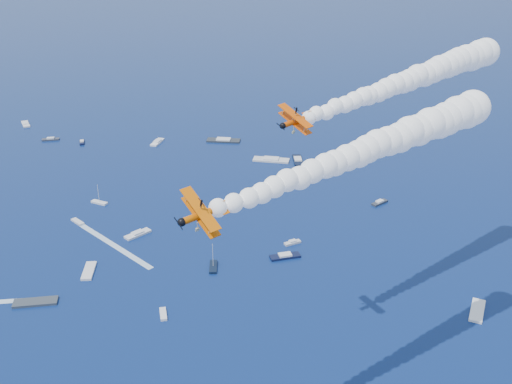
{
  "coord_description": "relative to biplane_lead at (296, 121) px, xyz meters",
  "views": [
    {
      "loc": [
        0.38,
        -80.25,
        99.44
      ],
      "look_at": [
        2.63,
        19.05,
        51.76
      ],
      "focal_mm": 43.32,
      "sensor_mm": 36.0,
      "label": 1
    }
  ],
  "objects": [
    {
      "name": "spectator_boats",
      "position": [
        -23.06,
        86.96,
        -58.71
      ],
      "size": [
        231.24,
        173.55,
        0.7
      ],
      "color": "silver",
      "rests_on": "ground"
    },
    {
      "name": "smoke_trail_trail",
      "position": [
        10.47,
        -16.19,
        -0.07
      ],
      "size": [
        69.66,
        65.27,
        12.16
      ],
      "primitive_type": null,
      "rotation": [
        0.0,
        0.0,
        3.73
      ],
      "color": "white"
    },
    {
      "name": "biplane_trail",
      "position": [
        -16.82,
        -34.57,
        -2.6
      ],
      "size": [
        12.58,
        13.38,
        9.27
      ],
      "primitive_type": null,
      "rotation": [
        -0.41,
        0.07,
        3.73
      ],
      "color": "#D65C04"
    },
    {
      "name": "biplane_lead",
      "position": [
        0.0,
        0.0,
        0.0
      ],
      "size": [
        12.28,
        12.99,
        8.3
      ],
      "primitive_type": null,
      "rotation": [
        -0.3,
        0.07,
        3.78
      ],
      "color": "#DB4B04"
    },
    {
      "name": "boat_wakes",
      "position": [
        -66.62,
        37.44,
        -59.03
      ],
      "size": [
        63.37,
        46.96,
        0.04
      ],
      "color": "white",
      "rests_on": "ground"
    },
    {
      "name": "smoke_trail_lead",
      "position": [
        26.46,
        19.55,
        2.53
      ],
      "size": [
        69.73,
        67.09,
        12.16
      ],
      "primitive_type": null,
      "rotation": [
        0.0,
        0.0,
        3.78
      ],
      "color": "white"
    }
  ]
}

